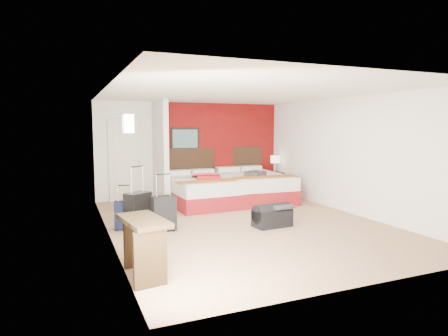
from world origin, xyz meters
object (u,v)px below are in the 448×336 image
bed_right (253,187)px  nightstand (275,182)px  desk (144,247)px  red_suitcase_open (206,176)px  table_lamp (275,164)px  bed_left (201,191)px  duffel_bag (272,217)px  suitcase_black (138,212)px  suitcase_navy (125,216)px  suitcase_charcoal (164,215)px

bed_right → nightstand: (1.04, 0.69, -0.03)m
bed_right → desk: 5.39m
red_suitcase_open → table_lamp: size_ratio=1.62×
table_lamp → bed_left: bearing=-163.6°
red_suitcase_open → duffel_bag: (0.45, -2.41, -0.50)m
bed_right → nightstand: bed_right is taller
table_lamp → suitcase_black: (-4.29, -2.54, -0.49)m
desk → suitcase_navy: bearing=79.2°
suitcase_black → desk: desk is taller
bed_left → desk: desk is taller
bed_left → suitcase_navy: bearing=-143.3°
bed_right → table_lamp: 1.34m
red_suitcase_open → suitcase_black: bearing=-121.2°
nightstand → bed_right: bearing=-153.0°
red_suitcase_open → suitcase_navy: size_ratio=1.53×
table_lamp → suitcase_charcoal: size_ratio=0.77×
suitcase_charcoal → red_suitcase_open: bearing=49.1°
bed_right → desk: bearing=-127.6°
suitcase_black → suitcase_charcoal: suitcase_black is taller
suitcase_black → desk: size_ratio=0.75×
bed_left → red_suitcase_open: red_suitcase_open is taller
bed_right → red_suitcase_open: (-1.33, -0.14, 0.35)m
nightstand → suitcase_black: suitcase_black is taller
desk → nightstand: bearing=37.4°
red_suitcase_open → suitcase_black: red_suitcase_open is taller
duffel_bag → desk: bearing=-155.1°
bed_left → red_suitcase_open: bearing=-47.7°
nightstand → suitcase_navy: bearing=-158.6°
red_suitcase_open → suitcase_charcoal: (-1.50, -1.95, -0.38)m
bed_left → nightstand: bed_left is taller
bed_right → nightstand: bearing=37.4°
bed_left → suitcase_navy: bed_left is taller
suitcase_charcoal → desk: (-0.73, -1.97, 0.07)m
nightstand → table_lamp: size_ratio=1.28×
suitcase_navy → desk: bearing=-83.1°
suitcase_navy → suitcase_black: bearing=-24.2°
nightstand → duffel_bag: (-1.92, -3.23, -0.12)m
bed_right → desk: size_ratio=2.48×
nightstand → suitcase_navy: 5.10m
duffel_bag → red_suitcase_open: bearing=96.0°
table_lamp → desk: 6.62m
bed_left → duffel_bag: bearing=-80.4°
table_lamp → desk: bearing=-134.2°
bed_left → red_suitcase_open: 0.39m
bed_right → duffel_bag: 2.70m
red_suitcase_open → desk: (-2.23, -3.91, -0.31)m
nightstand → suitcase_black: bearing=-156.0°
suitcase_navy → desk: desk is taller
suitcase_black → table_lamp: bearing=-0.7°
duffel_bag → suitcase_navy: bearing=157.6°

